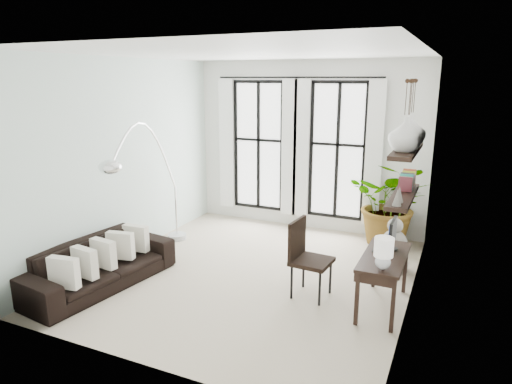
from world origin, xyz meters
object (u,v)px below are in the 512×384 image
Objects in this scene: desk at (384,259)px; buddha at (393,249)px; plant at (392,203)px; sofa at (99,264)px; arc_lamp at (146,153)px; desk_chair at (305,253)px.

desk reaches higher than buddha.
desk is (0.27, -2.46, -0.07)m from plant.
arc_lamp reaches higher than sofa.
desk_chair is at bearing 179.81° from desk.
plant reaches higher than desk_chair.
buddha is (3.70, 2.28, 0.03)m from sofa.
desk is 1.16× the size of desk_chair.
sofa is 1.47× the size of plant.
plant is 1.43× the size of desk_chair.
plant is at bearing 77.61° from desk_chair.
plant is 2.58m from desk_chair.
plant is 1.23× the size of desk.
arc_lamp reaches higher than plant.
arc_lamp is at bearing 178.23° from desk.
desk_chair is (-0.75, -2.46, -0.15)m from plant.
desk reaches higher than sofa.
arc_lamp is (-3.38, -2.35, 1.00)m from plant.
buddha is at bearing -78.93° from plant.
plant reaches higher than desk.
desk_chair is at bearing -2.38° from arc_lamp.
desk is at bearing -68.29° from sofa.
plant is 0.64× the size of arc_lamp.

